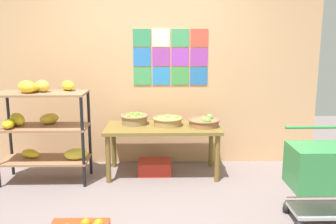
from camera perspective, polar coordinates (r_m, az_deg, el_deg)
ground at (r=3.78m, az=-3.28°, el=-15.53°), size 9.18×9.18×0.00m
back_wall_with_art at (r=5.01m, az=-2.81°, el=7.10°), size 4.53×0.07×2.67m
banana_shelf_unit at (r=4.66m, az=-18.74°, el=-1.39°), size 1.03×0.54×1.23m
display_table at (r=4.66m, az=-0.82°, el=-3.10°), size 1.42×0.67×0.62m
fruit_basket_centre at (r=4.68m, az=-0.03°, el=-1.37°), size 0.37×0.37×0.12m
fruit_basket_left at (r=4.76m, az=-5.15°, el=-1.03°), size 0.35×0.35×0.15m
fruit_basket_back_right at (r=4.65m, az=5.56°, el=-1.51°), size 0.39×0.39×0.14m
produce_crate_under_table at (r=4.81m, az=-2.04°, el=-8.41°), size 0.41×0.32×0.17m
shopping_cart at (r=3.77m, az=22.27°, el=-8.20°), size 0.57×0.47×0.87m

